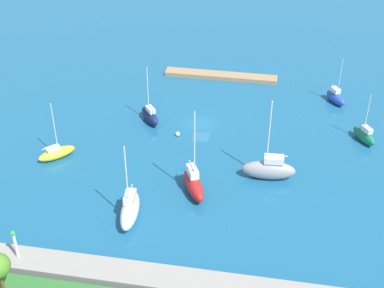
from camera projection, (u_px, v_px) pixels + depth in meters
name	position (u px, v px, depth m)	size (l,w,h in m)	color
water	(201.00, 123.00, 85.96)	(160.00, 160.00, 0.00)	#19567F
pier_dock	(221.00, 76.00, 98.61)	(19.91, 2.41, 0.71)	#997A56
breakwater	(152.00, 278.00, 59.11)	(62.00, 3.36, 1.05)	gray
harbor_beacon	(15.00, 242.00, 59.78)	(0.56, 0.56, 3.73)	silver
sailboat_yellow_near_pier	(57.00, 153.00, 77.78)	(5.05, 4.95, 8.79)	yellow
sailboat_red_center_basin	(194.00, 184.00, 71.10)	(4.54, 6.68, 12.36)	red
sailboat_gray_far_south	(269.00, 169.00, 73.60)	(7.25, 2.67, 11.82)	gray
sailboat_navy_far_north	(150.00, 116.00, 85.66)	(4.33, 5.01, 9.37)	#141E4C
sailboat_white_along_channel	(130.00, 210.00, 66.91)	(2.56, 6.85, 10.90)	white
sailboat_blue_west_end	(336.00, 97.00, 90.78)	(3.82, 4.65, 7.93)	#2347B2
sailboat_green_lone_north	(364.00, 135.00, 81.21)	(3.67, 4.75, 7.73)	#19724C
mooring_buoy_white	(178.00, 134.00, 82.83)	(0.68, 0.68, 0.68)	white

